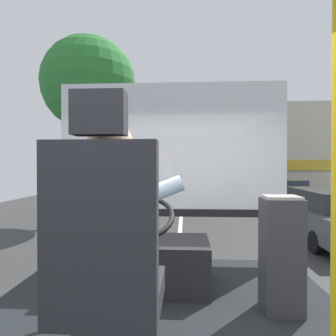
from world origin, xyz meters
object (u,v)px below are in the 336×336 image
Objects in this scene: driver_seat at (106,268)px; steering_console at (144,261)px; fare_box at (281,254)px; handrail_pole at (336,155)px; parked_car_blue at (279,192)px; bus_driver at (113,222)px; parked_car_charcoal at (331,213)px.

driver_seat is 1.22× the size of steering_console.
handrail_pole is at bearing -87.81° from fare_box.
bus_driver is at bearing -110.49° from parked_car_blue.
handrail_pole reaches higher than fare_box.
steering_console is at bearing -127.69° from parked_car_charcoal.
steering_console is 1.10m from fare_box.
fare_box is 6.32m from parked_car_charcoal.
parked_car_charcoal is (4.02, 6.27, -0.96)m from bus_driver.
fare_box is (-0.03, 0.71, -0.68)m from handrail_pole.
bus_driver is (-0.00, 0.12, 0.19)m from driver_seat.
bus_driver is 0.70× the size of steering_console.
parked_car_charcoal is at bearing 57.33° from bus_driver.
steering_console is 11.81m from parked_car_blue.
bus_driver reaches higher than parked_car_blue.
parked_car_charcoal is 1.01× the size of parked_car_blue.
driver_seat reaches higher than steering_console.
handrail_pole reaches higher than steering_console.
bus_driver is 1.11m from handrail_pole.
handrail_pole is 12.51m from parked_car_blue.
parked_car_charcoal is (4.02, 5.20, -0.42)m from steering_console.
driver_seat is 12.93m from parked_car_blue.
handrail_pole reaches higher than parked_car_charcoal.
fare_box is at bearing -107.02° from parked_car_blue.
driver_seat reaches higher than fare_box.
parked_car_charcoal is (4.02, 6.38, -0.77)m from driver_seat.
fare_box is (1.03, -0.34, 0.18)m from steering_console.
bus_driver reaches higher than steering_console.
parked_car_blue is at bearing 67.70° from steering_console.
bus_driver is at bearing -90.00° from steering_console.
parked_car_blue is at bearing 69.68° from driver_seat.
steering_console is at bearing 161.78° from fare_box.
steering_console is at bearing 90.00° from driver_seat.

